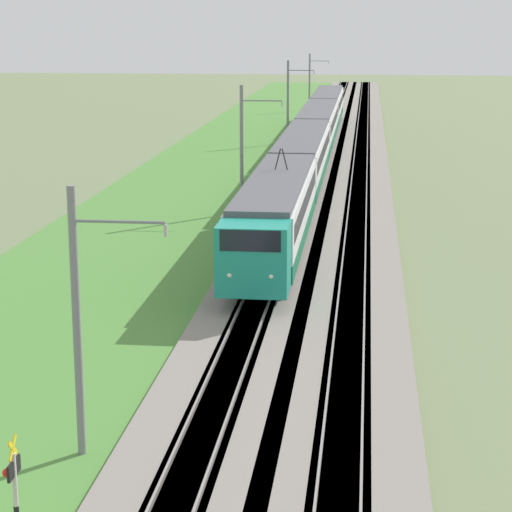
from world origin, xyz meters
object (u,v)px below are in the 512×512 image
catenary_mast_mid (243,148)px  catenary_mast_far (289,101)px  catenary_mast_near (79,321)px  catenary_mast_distant (310,82)px  passenger_train (311,139)px  crossing_signal_aux (14,486)px

catenary_mast_mid → catenary_mast_far: size_ratio=0.99×
catenary_mast_near → catenary_mast_distant: size_ratio=1.02×
passenger_train → catenary_mast_mid: catenary_mast_mid is taller
catenary_mast_near → catenary_mast_distant: (103.40, -0.00, -0.06)m
passenger_train → catenary_mast_near: size_ratio=10.97×
crossing_signal_aux → catenary_mast_mid: size_ratio=0.37×
crossing_signal_aux → catenary_mast_mid: bearing=-90.0°
catenary_mast_near → catenary_mast_mid: catenary_mast_mid is taller
crossing_signal_aux → catenary_mast_mid: 39.68m
catenary_mast_mid → catenary_mast_far: catenary_mast_far is taller
catenary_mast_distant → catenary_mast_mid: bearing=180.0°
catenary_mast_near → catenary_mast_far: catenary_mast_far is taller
passenger_train → catenary_mast_distant: catenary_mast_distant is taller
catenary_mast_mid → catenary_mast_distant: size_ratio=1.06×
catenary_mast_near → catenary_mast_mid: bearing=0.0°
catenary_mast_mid → catenary_mast_far: 34.47m
crossing_signal_aux → catenary_mast_near: bearing=-90.3°
passenger_train → crossing_signal_aux: (-58.19, 3.05, -0.68)m
crossing_signal_aux → catenary_mast_distant: (108.55, -0.03, 2.06)m
crossing_signal_aux → catenary_mast_near: size_ratio=0.38×
catenary_mast_mid → catenary_mast_distant: 68.93m
crossing_signal_aux → catenary_mast_far: bearing=-90.0°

